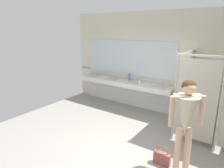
% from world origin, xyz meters
% --- Properties ---
extents(ground_plane, '(7.01, 5.44, 0.10)m').
position_xyz_m(ground_plane, '(0.00, 0.00, -0.05)').
color(ground_plane, gray).
extents(wall_back, '(7.01, 0.12, 2.97)m').
position_xyz_m(wall_back, '(0.00, 2.48, 1.49)').
color(wall_back, beige).
rests_on(wall_back, ground_plane).
extents(wall_back_tile_band, '(7.01, 0.01, 0.06)m').
position_xyz_m(wall_back_tile_band, '(0.00, 2.41, 1.05)').
color(wall_back_tile_band, '#9E937F').
rests_on(wall_back_tile_band, wall_back).
extents(vanity_counter, '(3.27, 0.56, 0.98)m').
position_xyz_m(vanity_counter, '(-1.43, 2.21, 0.64)').
color(vanity_counter, silver).
rests_on(vanity_counter, ground_plane).
extents(mirror_panel, '(3.17, 0.02, 1.10)m').
position_xyz_m(mirror_panel, '(-1.43, 2.41, 1.57)').
color(mirror_panel, silver).
rests_on(mirror_panel, wall_back).
extents(bathroom_stalls, '(1.82, 1.43, 1.99)m').
position_xyz_m(bathroom_stalls, '(1.47, 1.50, 1.04)').
color(bathroom_stalls, '#B2AD9E').
rests_on(bathroom_stalls, ground_plane).
extents(person_standing, '(0.56, 0.56, 1.69)m').
position_xyz_m(person_standing, '(1.08, 0.06, 1.07)').
color(person_standing, '#DBAD89').
rests_on(person_standing, ground_plane).
extents(handbag, '(0.31, 0.10, 0.40)m').
position_xyz_m(handbag, '(0.74, 0.02, 0.14)').
color(handbag, '#934C42').
rests_on(handbag, ground_plane).
extents(soap_dispenser, '(0.07, 0.07, 0.22)m').
position_xyz_m(soap_dispenser, '(-1.31, 2.29, 0.96)').
color(soap_dispenser, teal).
rests_on(soap_dispenser, vanity_counter).
extents(paper_cup, '(0.07, 0.07, 0.10)m').
position_xyz_m(paper_cup, '(-0.79, 2.03, 0.92)').
color(paper_cup, white).
rests_on(paper_cup, vanity_counter).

